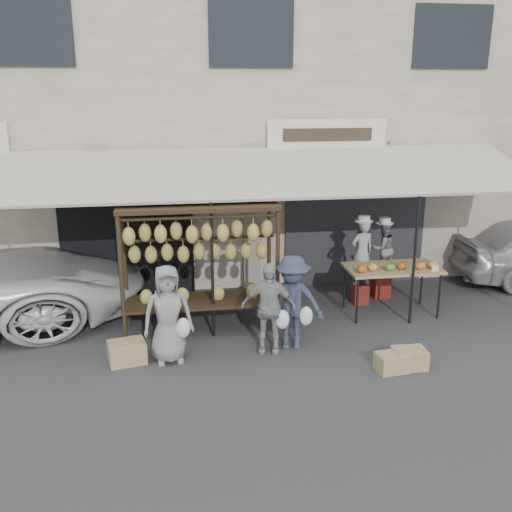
{
  "coord_description": "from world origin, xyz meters",
  "views": [
    {
      "loc": [
        -1.66,
        -7.74,
        4.03
      ],
      "look_at": [
        -0.24,
        1.4,
        1.3
      ],
      "focal_mm": 40.0,
      "sensor_mm": 36.0,
      "label": 1
    }
  ],
  "objects_px": {
    "customer_mid": "(268,308)",
    "customer_right": "(292,303)",
    "crate_far": "(127,352)",
    "customer_left": "(168,314)",
    "crate_near_a": "(392,362)",
    "banana_rack": "(199,244)",
    "vendor_right": "(383,249)",
    "crate_near_b": "(409,358)",
    "produce_table": "(393,269)",
    "vendor_left": "(362,252)"
  },
  "relations": [
    {
      "from": "crate_near_a",
      "to": "crate_far",
      "type": "bearing_deg",
      "value": 167.11
    },
    {
      "from": "vendor_right",
      "to": "crate_near_b",
      "type": "height_order",
      "value": "vendor_right"
    },
    {
      "from": "customer_mid",
      "to": "customer_right",
      "type": "height_order",
      "value": "customer_right"
    },
    {
      "from": "customer_right",
      "to": "vendor_right",
      "type": "bearing_deg",
      "value": 53.03
    },
    {
      "from": "customer_right",
      "to": "vendor_left",
      "type": "bearing_deg",
      "value": 56.04
    },
    {
      "from": "produce_table",
      "to": "vendor_left",
      "type": "xyz_separation_m",
      "value": [
        -0.39,
        0.6,
        0.16
      ]
    },
    {
      "from": "vendor_right",
      "to": "crate_far",
      "type": "xyz_separation_m",
      "value": [
        -4.86,
        -2.14,
        -0.84
      ]
    },
    {
      "from": "vendor_right",
      "to": "customer_left",
      "type": "distance_m",
      "value": 4.75
    },
    {
      "from": "vendor_left",
      "to": "customer_mid",
      "type": "bearing_deg",
      "value": 27.57
    },
    {
      "from": "vendor_right",
      "to": "vendor_left",
      "type": "bearing_deg",
      "value": 18.51
    },
    {
      "from": "customer_right",
      "to": "customer_left",
      "type": "bearing_deg",
      "value": -163.75
    },
    {
      "from": "customer_left",
      "to": "crate_near_a",
      "type": "relative_size",
      "value": 3.43
    },
    {
      "from": "customer_right",
      "to": "crate_near_b",
      "type": "height_order",
      "value": "customer_right"
    },
    {
      "from": "crate_near_a",
      "to": "banana_rack",
      "type": "bearing_deg",
      "value": 145.83
    },
    {
      "from": "banana_rack",
      "to": "customer_right",
      "type": "distance_m",
      "value": 1.81
    },
    {
      "from": "customer_left",
      "to": "customer_right",
      "type": "relative_size",
      "value": 0.99
    },
    {
      "from": "vendor_left",
      "to": "crate_near_b",
      "type": "relative_size",
      "value": 2.63
    },
    {
      "from": "customer_mid",
      "to": "banana_rack",
      "type": "bearing_deg",
      "value": 149.98
    },
    {
      "from": "customer_left",
      "to": "crate_far",
      "type": "height_order",
      "value": "customer_left"
    },
    {
      "from": "banana_rack",
      "to": "customer_right",
      "type": "relative_size",
      "value": 1.69
    },
    {
      "from": "produce_table",
      "to": "customer_mid",
      "type": "xyz_separation_m",
      "value": [
        -2.52,
        -1.19,
        -0.14
      ]
    },
    {
      "from": "banana_rack",
      "to": "crate_near_b",
      "type": "relative_size",
      "value": 5.37
    },
    {
      "from": "produce_table",
      "to": "customer_mid",
      "type": "relative_size",
      "value": 1.16
    },
    {
      "from": "customer_left",
      "to": "crate_near_a",
      "type": "xyz_separation_m",
      "value": [
        3.25,
        -0.85,
        -0.63
      ]
    },
    {
      "from": "customer_left",
      "to": "customer_right",
      "type": "distance_m",
      "value": 1.96
    },
    {
      "from": "crate_near_a",
      "to": "produce_table",
      "type": "bearing_deg",
      "value": 68.82
    },
    {
      "from": "produce_table",
      "to": "vendor_left",
      "type": "distance_m",
      "value": 0.74
    },
    {
      "from": "customer_right",
      "to": "banana_rack",
      "type": "bearing_deg",
      "value": 160.99
    },
    {
      "from": "vendor_right",
      "to": "customer_mid",
      "type": "distance_m",
      "value": 3.4
    },
    {
      "from": "customer_right",
      "to": "crate_far",
      "type": "xyz_separation_m",
      "value": [
        -2.59,
        -0.12,
        -0.61
      ]
    },
    {
      "from": "banana_rack",
      "to": "crate_far",
      "type": "distance_m",
      "value": 2.07
    },
    {
      "from": "vendor_left",
      "to": "vendor_right",
      "type": "relative_size",
      "value": 1.17
    },
    {
      "from": "vendor_left",
      "to": "customer_right",
      "type": "height_order",
      "value": "vendor_left"
    },
    {
      "from": "crate_near_a",
      "to": "crate_far",
      "type": "relative_size",
      "value": 0.81
    },
    {
      "from": "vendor_left",
      "to": "customer_right",
      "type": "bearing_deg",
      "value": 32.19
    },
    {
      "from": "customer_left",
      "to": "customer_right",
      "type": "bearing_deg",
      "value": -2.54
    },
    {
      "from": "customer_right",
      "to": "produce_table",
      "type": "bearing_deg",
      "value": 38.95
    },
    {
      "from": "vendor_left",
      "to": "crate_near_b",
      "type": "bearing_deg",
      "value": 74.62
    },
    {
      "from": "banana_rack",
      "to": "crate_near_a",
      "type": "bearing_deg",
      "value": -34.17
    },
    {
      "from": "banana_rack",
      "to": "customer_mid",
      "type": "xyz_separation_m",
      "value": [
        1.0,
        -0.9,
        -0.84
      ]
    },
    {
      "from": "banana_rack",
      "to": "produce_table",
      "type": "xyz_separation_m",
      "value": [
        3.52,
        0.29,
        -0.7
      ]
    },
    {
      "from": "vendor_right",
      "to": "crate_near_a",
      "type": "relative_size",
      "value": 2.46
    },
    {
      "from": "banana_rack",
      "to": "customer_mid",
      "type": "distance_m",
      "value": 1.58
    },
    {
      "from": "crate_near_a",
      "to": "customer_right",
      "type": "bearing_deg",
      "value": 142.08
    },
    {
      "from": "crate_near_a",
      "to": "vendor_right",
      "type": "bearing_deg",
      "value": 72.31
    },
    {
      "from": "crate_far",
      "to": "vendor_right",
      "type": "bearing_deg",
      "value": 23.77
    },
    {
      "from": "vendor_right",
      "to": "crate_near_b",
      "type": "relative_size",
      "value": 2.26
    },
    {
      "from": "produce_table",
      "to": "crate_near_b",
      "type": "bearing_deg",
      "value": -104.3
    },
    {
      "from": "customer_right",
      "to": "crate_near_a",
      "type": "distance_m",
      "value": 1.77
    },
    {
      "from": "customer_mid",
      "to": "customer_right",
      "type": "relative_size",
      "value": 0.95
    }
  ]
}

